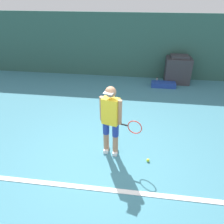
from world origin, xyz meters
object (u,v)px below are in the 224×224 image
(tennis_ball, at_px, (148,160))
(equipment_bag, at_px, (163,84))
(covered_chair, at_px, (178,70))
(water_bottle, at_px, (157,80))
(tennis_player, at_px, (111,119))

(tennis_ball, height_order, equipment_bag, equipment_bag)
(covered_chair, bearing_deg, water_bottle, -172.13)
(tennis_player, xyz_separation_m, covered_chair, (1.92, 4.45, -0.37))
(tennis_player, height_order, water_bottle, tennis_player)
(tennis_ball, xyz_separation_m, water_bottle, (0.37, 4.55, 0.06))
(tennis_ball, bearing_deg, tennis_player, 166.14)
(tennis_ball, distance_m, covered_chair, 4.80)
(tennis_player, xyz_separation_m, equipment_bag, (1.40, 3.94, -0.79))
(tennis_ball, height_order, covered_chair, covered_chair)
(equipment_bag, relative_size, water_bottle, 4.32)
(tennis_player, height_order, covered_chair, tennis_player)
(covered_chair, bearing_deg, equipment_bag, -135.38)
(covered_chair, distance_m, water_bottle, 0.85)
(equipment_bag, bearing_deg, tennis_ball, -98.06)
(equipment_bag, distance_m, water_bottle, 0.46)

